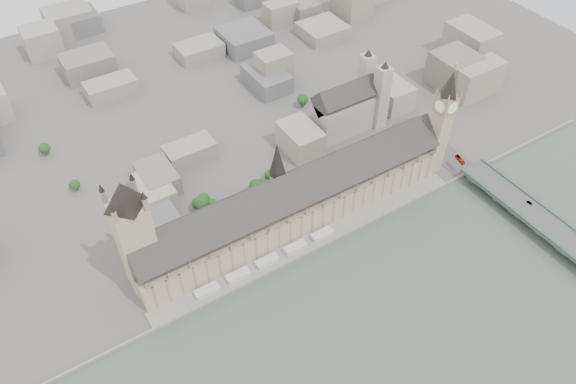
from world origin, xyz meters
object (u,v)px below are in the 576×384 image
palace_of_westminster (293,202)px  elizabeth_tower (443,116)px  red_bus_north (460,160)px  westminster_bridge (537,221)px  car_silver (529,203)px  victoria_tower (134,232)px  westminster_abbey (350,106)px  car_approach (417,118)px

palace_of_westminster → elizabeth_tower: (138.00, -11.70, 35.38)m
palace_of_westminster → red_bus_north: 158.95m
palace_of_westminster → westminster_bridge: bearing=-33.5°
red_bus_north → car_silver: bearing=-68.3°
victoria_tower → westminster_abbey: bearing=16.5°
victoria_tower → red_bus_north: bearing=-6.5°
victoria_tower → palace_of_westminster: bearing=-3.0°
elizabeth_tower → victoria_tower: bearing=176.0°
red_bus_north → palace_of_westminster: bearing=-176.5°
elizabeth_tower → westminster_bridge: 111.81m
red_bus_north → car_approach: 66.28m
palace_of_westminster → victoria_tower: size_ratio=2.65×
palace_of_westminster → victoria_tower: victoria_tower is taller
palace_of_westminster → car_approach: palace_of_westminster is taller
westminster_bridge → westminster_abbey: (-51.08, 182.50, 19.96)m
westminster_bridge → westminster_abbey: bearing=105.6°
westminster_abbey → elizabeth_tower: bearing=-72.7°
victoria_tower → car_silver: size_ratio=22.05×
palace_of_westminster → red_bus_north: palace_of_westminster is taller
westminster_abbey → victoria_tower: bearing=-163.5°
victoria_tower → car_approach: victoria_tower is taller
car_silver → car_approach: 133.42m
westminster_abbey → palace_of_westminster: bearing=-145.8°
westminster_abbey → car_approach: bearing=-32.5°
elizabeth_tower → victoria_tower: elizabeth_tower is taller
palace_of_westminster → car_silver: (167.30, -93.12, -11.71)m
palace_of_westminster → elizabeth_tower: 142.94m
palace_of_westminster → westminster_bridge: palace_of_westminster is taller
elizabeth_tower → car_approach: (27.82, 51.99, -47.11)m
elizabeth_tower → victoria_tower: size_ratio=1.07×
westminster_abbey → red_bus_north: westminster_abbey is taller
elizabeth_tower → car_silver: elizabeth_tower is taller
victoria_tower → car_silver: 309.08m
elizabeth_tower → victoria_tower: 260.64m
car_silver → elizabeth_tower: bearing=100.6°
car_silver → red_bus_north: bearing=89.8°
car_silver → westminster_abbey: bearing=99.3°
car_approach → red_bus_north: bearing=-83.7°
westminster_bridge → red_bus_north: 82.33m
victoria_tower → red_bus_north: (278.55, -31.63, -43.29)m
westminster_bridge → car_approach: car_approach is taller
palace_of_westminster → elizabeth_tower: size_ratio=2.47×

